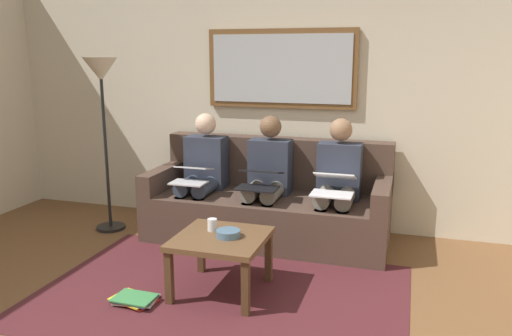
{
  "coord_description": "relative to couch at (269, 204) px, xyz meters",
  "views": [
    {
      "loc": [
        -1.23,
        2.28,
        1.68
      ],
      "look_at": [
        0.0,
        -1.7,
        0.75
      ],
      "focal_mm": 35.63,
      "sensor_mm": 36.0,
      "label": 1
    }
  ],
  "objects": [
    {
      "name": "coffee_table",
      "position": [
        0.01,
        1.22,
        0.05
      ],
      "size": [
        0.63,
        0.63,
        0.43
      ],
      "color": "brown",
      "rests_on": "ground_plane"
    },
    {
      "name": "area_rug",
      "position": [
        0.0,
        1.27,
        -0.31
      ],
      "size": [
        2.6,
        1.8,
        0.01
      ],
      "primitive_type": "cube",
      "color": "#4C1E23",
      "rests_on": "ground_plane"
    },
    {
      "name": "cup",
      "position": [
        0.11,
        1.13,
        0.16
      ],
      "size": [
        0.07,
        0.07,
        0.09
      ],
      "primitive_type": "cylinder",
      "color": "silver",
      "rests_on": "coffee_table"
    },
    {
      "name": "person_middle",
      "position": [
        0.0,
        0.07,
        0.3
      ],
      "size": [
        0.38,
        0.58,
        1.14
      ],
      "color": "#2D3342",
      "rests_on": "couch"
    },
    {
      "name": "framed_mirror",
      "position": [
        0.0,
        -0.39,
        1.24
      ],
      "size": [
        1.46,
        0.05,
        0.74
      ],
      "color": "brown"
    },
    {
      "name": "person_right",
      "position": [
        0.64,
        0.07,
        0.3
      ],
      "size": [
        0.38,
        0.58,
        1.14
      ],
      "color": "#2D3342",
      "rests_on": "couch"
    },
    {
      "name": "bowl",
      "position": [
        -0.04,
        1.22,
        0.14
      ],
      "size": [
        0.17,
        0.17,
        0.05
      ],
      "primitive_type": "cylinder",
      "color": "slate",
      "rests_on": "coffee_table"
    },
    {
      "name": "wall_rear",
      "position": [
        0.0,
        -0.48,
        0.99
      ],
      "size": [
        6.0,
        0.12,
        2.6
      ],
      "primitive_type": "cube",
      "color": "beige",
      "rests_on": "ground_plane"
    },
    {
      "name": "laptop_black",
      "position": [
        0.0,
        0.31,
        0.32
      ],
      "size": [
        0.35,
        0.36,
        0.15
      ],
      "color": "black"
    },
    {
      "name": "person_left",
      "position": [
        -0.64,
        0.07,
        0.3
      ],
      "size": [
        0.38,
        0.58,
        1.14
      ],
      "color": "#2D3342",
      "rests_on": "couch"
    },
    {
      "name": "magazine_stack",
      "position": [
        0.53,
        1.56,
        -0.28
      ],
      "size": [
        0.34,
        0.28,
        0.05
      ],
      "color": "red",
      "rests_on": "ground_plane"
    },
    {
      "name": "laptop_silver",
      "position": [
        0.64,
        0.32,
        0.32
      ],
      "size": [
        0.31,
        0.34,
        0.14
      ],
      "color": "silver"
    },
    {
      "name": "couch",
      "position": [
        0.0,
        0.0,
        0.0
      ],
      "size": [
        2.2,
        0.9,
        0.9
      ],
      "color": "#4C382D",
      "rests_on": "ground_plane"
    },
    {
      "name": "standing_lamp",
      "position": [
        1.55,
        0.27,
        1.06
      ],
      "size": [
        0.32,
        0.32,
        1.66
      ],
      "color": "black",
      "rests_on": "ground_plane"
    },
    {
      "name": "laptop_white",
      "position": [
        -0.64,
        0.3,
        0.32
      ],
      "size": [
        0.34,
        0.39,
        0.17
      ],
      "color": "white"
    }
  ]
}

